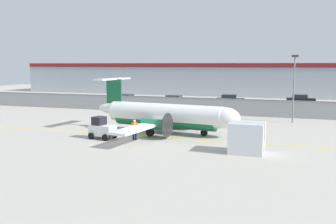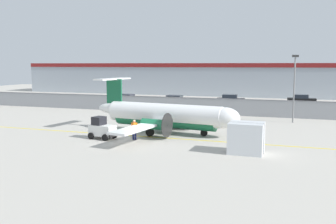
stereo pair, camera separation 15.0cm
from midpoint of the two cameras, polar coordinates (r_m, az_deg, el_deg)
name	(u,v)px [view 1 (the left image)]	position (r m, az deg, el deg)	size (l,w,h in m)	color
ground_plane	(143,136)	(32.87, -3.89, -3.74)	(140.00, 140.00, 0.01)	#ADA89E
perimeter_fence	(191,105)	(47.72, 3.49, 1.06)	(98.00, 0.10, 2.10)	gray
parking_lot_strip	(210,104)	(58.94, 6.42, 1.18)	(98.00, 17.00, 0.12)	#38383A
background_building	(230,79)	(76.84, 9.40, 4.93)	(91.00, 8.10, 6.50)	#A8B2BC
commuter_airplane	(167,116)	(34.30, -0.27, -0.55)	(14.56, 16.07, 4.92)	white
baggage_tug	(102,129)	(32.14, -10.15, -2.55)	(2.49, 1.74, 1.88)	silver
ground_crew_worker	(135,129)	(31.33, -5.26, -2.53)	(0.54, 0.35, 1.70)	#191E4C
cargo_container	(247,138)	(27.11, 11.75, -3.88)	(2.44, 2.03, 2.20)	silver
traffic_cone_near_left	(243,129)	(35.60, 11.31, -2.50)	(0.36, 0.36, 0.64)	orange
traffic_cone_near_right	(211,127)	(35.98, 6.48, -2.31)	(0.36, 0.36, 0.64)	orange
parked_car_0	(125,99)	(58.44, -6.64, 1.95)	(4.36, 2.36, 1.58)	red
parked_car_1	(175,101)	(55.83, 0.95, 1.75)	(4.27, 2.14, 1.58)	#B28C19
parked_car_2	(230,100)	(58.04, 9.34, 1.86)	(4.32, 2.26, 1.58)	black
parked_car_3	(301,100)	(60.82, 19.47, 1.79)	(4.23, 2.07, 1.58)	black
apron_light_pole	(294,83)	(42.33, 18.55, 4.23)	(0.70, 0.30, 7.27)	slate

